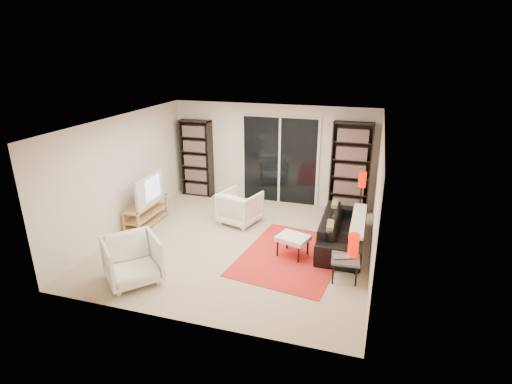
% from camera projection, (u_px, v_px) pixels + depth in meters
% --- Properties ---
extents(floor, '(5.00, 5.00, 0.00)m').
position_uv_depth(floor, '(240.00, 243.00, 7.90)').
color(floor, beige).
rests_on(floor, ground).
extents(wall_back, '(5.00, 0.02, 2.40)m').
position_uv_depth(wall_back, '(272.00, 154.00, 9.74)').
color(wall_back, silver).
rests_on(wall_back, ground).
extents(wall_front, '(5.00, 0.02, 2.40)m').
position_uv_depth(wall_front, '(176.00, 246.00, 5.24)').
color(wall_front, silver).
rests_on(wall_front, ground).
extents(wall_left, '(0.02, 5.00, 2.40)m').
position_uv_depth(wall_left, '(123.00, 174.00, 8.17)').
color(wall_left, silver).
rests_on(wall_left, ground).
extents(wall_right, '(0.02, 5.00, 2.40)m').
position_uv_depth(wall_right, '(377.00, 200.00, 6.82)').
color(wall_right, silver).
rests_on(wall_right, ground).
extents(ceiling, '(5.00, 5.00, 0.02)m').
position_uv_depth(ceiling, '(238.00, 122.00, 7.08)').
color(ceiling, white).
rests_on(ceiling, wall_back).
extents(sliding_door, '(1.92, 0.08, 2.16)m').
position_uv_depth(sliding_door, '(280.00, 161.00, 9.71)').
color(sliding_door, white).
rests_on(sliding_door, ground).
extents(bookshelf_left, '(0.80, 0.30, 1.95)m').
position_uv_depth(bookshelf_left, '(197.00, 158.00, 10.20)').
color(bookshelf_left, black).
rests_on(bookshelf_left, ground).
extents(bookshelf_right, '(0.90, 0.30, 2.10)m').
position_uv_depth(bookshelf_right, '(351.00, 168.00, 9.13)').
color(bookshelf_right, black).
rests_on(bookshelf_right, ground).
extents(tv_stand, '(0.40, 1.24, 0.50)m').
position_uv_depth(tv_stand, '(146.00, 213.00, 8.67)').
color(tv_stand, tan).
rests_on(tv_stand, floor).
extents(tv, '(0.17, 1.08, 0.62)m').
position_uv_depth(tv, '(145.00, 189.00, 8.48)').
color(tv, black).
rests_on(tv, tv_stand).
extents(rug, '(2.03, 2.55, 0.01)m').
position_uv_depth(rug, '(292.00, 256.00, 7.42)').
color(rug, red).
rests_on(rug, floor).
extents(sofa, '(0.82, 2.09, 0.61)m').
position_uv_depth(sofa, '(343.00, 230.00, 7.74)').
color(sofa, black).
rests_on(sofa, floor).
extents(armchair_back, '(0.96, 0.97, 0.72)m').
position_uv_depth(armchair_back, '(240.00, 207.00, 8.71)').
color(armchair_back, white).
rests_on(armchair_back, floor).
extents(armchair_front, '(1.18, 1.18, 0.77)m').
position_uv_depth(armchair_front, '(132.00, 260.00, 6.50)').
color(armchair_front, white).
rests_on(armchair_front, floor).
extents(ottoman, '(0.66, 0.59, 0.40)m').
position_uv_depth(ottoman, '(293.00, 239.00, 7.31)').
color(ottoman, white).
rests_on(ottoman, floor).
extents(side_table, '(0.49, 0.49, 0.40)m').
position_uv_depth(side_table, '(345.00, 260.00, 6.56)').
color(side_table, '#47474C').
rests_on(side_table, floor).
extents(laptop, '(0.40, 0.34, 0.03)m').
position_uv_depth(laptop, '(344.00, 258.00, 6.50)').
color(laptop, silver).
rests_on(laptop, side_table).
extents(table_lamp, '(0.17, 0.17, 0.39)m').
position_uv_depth(table_lamp, '(353.00, 245.00, 6.55)').
color(table_lamp, red).
rests_on(table_lamp, side_table).
extents(floor_lamp, '(0.18, 0.18, 1.21)m').
position_uv_depth(floor_lamp, '(362.00, 186.00, 8.40)').
color(floor_lamp, black).
rests_on(floor_lamp, floor).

